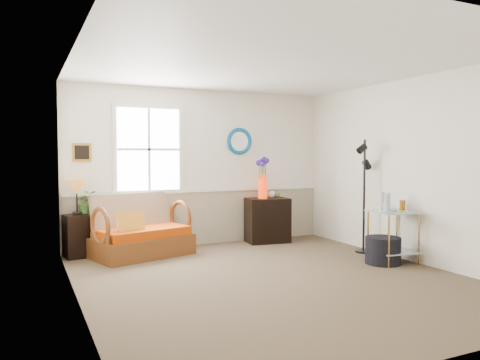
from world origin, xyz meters
name	(u,v)px	position (x,y,z in m)	size (l,w,h in m)	color
floor	(273,279)	(0.00, 0.00, 0.00)	(4.50, 5.00, 0.01)	brown
ceiling	(274,63)	(0.00, 0.00, 2.60)	(4.50, 5.00, 0.01)	white
walls	(274,172)	(0.00, 0.00, 1.30)	(4.51, 5.01, 2.60)	white
wainscot	(202,218)	(0.00, 2.48, 0.45)	(4.46, 0.02, 0.90)	tan
chair_rail	(202,190)	(0.00, 2.47, 0.92)	(4.46, 0.04, 0.06)	white
window	(149,149)	(-0.90, 2.47, 1.60)	(1.14, 0.06, 1.44)	white
picture	(82,152)	(-1.92, 2.48, 1.55)	(0.28, 0.03, 0.28)	gold
mirror	(239,141)	(0.70, 2.48, 1.75)	(0.47, 0.47, 0.07)	#0076A6
loveseat	(142,226)	(-1.14, 1.97, 0.46)	(1.40, 0.80, 0.92)	brown
throw_pillow	(131,225)	(-1.33, 1.83, 0.50)	(0.40, 0.10, 0.40)	orange
lamp_stand	(77,236)	(-2.02, 2.30, 0.32)	(0.36, 0.36, 0.63)	black
table_lamp	(77,197)	(-2.02, 2.28, 0.89)	(0.29, 0.29, 0.52)	#B8712A
potted_plant	(86,205)	(-1.89, 2.35, 0.77)	(0.31, 0.35, 0.27)	#365E23
cabinet	(267,220)	(1.09, 2.17, 0.38)	(0.71, 0.46, 0.77)	black
flower_vase	(263,178)	(0.99, 2.16, 1.11)	(0.20, 0.20, 0.69)	red
side_table	(393,237)	(1.95, 0.06, 0.37)	(0.58, 0.58, 0.73)	#B6833B
tabletop_items	(394,201)	(1.98, 0.09, 0.86)	(0.42, 0.42, 0.25)	silver
floor_lamp	(364,196)	(2.03, 0.78, 0.87)	(0.25, 0.25, 1.75)	black
ottoman	(383,250)	(1.77, 0.06, 0.19)	(0.48, 0.48, 0.37)	black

